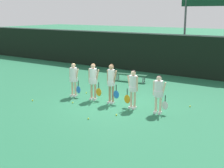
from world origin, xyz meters
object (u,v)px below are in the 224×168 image
object	(u,v)px
player_1	(93,78)
tennis_ball_2	(86,93)
player_3	(133,86)
scoreboard	(206,5)
player_0	(74,77)
bench_courtside	(131,75)
tennis_ball_5	(116,115)
tennis_ball_0	(190,106)
tennis_ball_3	(32,100)
player_4	(159,91)
tennis_ball_1	(91,92)
tennis_ball_6	(88,119)
tennis_ball_4	(73,103)
player_2	(111,80)

from	to	relation	value
player_1	tennis_ball_2	distance (m)	1.59
player_1	player_3	distance (m)	2.24
scoreboard	player_0	xyz separation A→B (m)	(-3.19, -9.61, -3.54)
bench_courtside	tennis_ball_5	world-z (taller)	bench_courtside
tennis_ball_0	player_3	bearing A→B (deg)	-141.41
player_3	tennis_ball_3	distance (m)	4.87
player_4	tennis_ball_1	distance (m)	4.68
scoreboard	tennis_ball_6	xyz separation A→B (m)	(-0.48, -11.89, -4.50)
scoreboard	tennis_ball_4	size ratio (longest dim) A/B	88.93
scoreboard	player_1	distance (m)	10.36
bench_courtside	tennis_ball_0	distance (m)	5.74
tennis_ball_0	tennis_ball_6	world-z (taller)	same
scoreboard	tennis_ball_3	world-z (taller)	scoreboard
tennis_ball_5	tennis_ball_6	bearing A→B (deg)	-123.75
tennis_ball_5	tennis_ball_6	size ratio (longest dim) A/B	1.06
player_4	tennis_ball_5	distance (m)	1.97
bench_courtside	player_3	distance (m)	5.47
tennis_ball_2	tennis_ball_4	size ratio (longest dim) A/B	1.00
player_0	tennis_ball_3	xyz separation A→B (m)	(-1.06, -1.74, -0.95)
player_1	player_4	xyz separation A→B (m)	(3.45, -0.13, -0.10)
tennis_ball_2	tennis_ball_5	world-z (taller)	tennis_ball_5
player_4	scoreboard	bearing A→B (deg)	90.31
player_3	bench_courtside	bearing A→B (deg)	122.99
scoreboard	tennis_ball_2	bearing A→B (deg)	-108.98
scoreboard	player_3	size ratio (longest dim) A/B	3.45
tennis_ball_2	tennis_ball_1	bearing A→B (deg)	86.16
tennis_ball_4	tennis_ball_6	size ratio (longest dim) A/B	1.00
tennis_ball_4	tennis_ball_6	distance (m)	2.38
bench_courtside	player_1	distance (m)	4.57
player_1	tennis_ball_4	bearing A→B (deg)	-124.85
tennis_ball_1	tennis_ball_5	world-z (taller)	same
player_4	tennis_ball_3	distance (m)	5.99
player_3	tennis_ball_5	bearing A→B (deg)	-90.59
tennis_ball_1	scoreboard	bearing A→B (deg)	70.46
scoreboard	bench_courtside	distance (m)	7.07
player_0	player_4	bearing A→B (deg)	-3.61
player_3	player_1	bearing A→B (deg)	177.65
tennis_ball_5	tennis_ball_6	world-z (taller)	tennis_ball_5
scoreboard	player_0	world-z (taller)	scoreboard
player_1	tennis_ball_0	bearing A→B (deg)	7.13
tennis_ball_0	tennis_ball_5	xyz separation A→B (m)	(-2.03, -2.82, 0.00)
bench_courtside	scoreboard	bearing A→B (deg)	54.77
tennis_ball_5	tennis_ball_2	bearing A→B (deg)	147.27
scoreboard	tennis_ball_2	xyz separation A→B (m)	(-3.04, -8.84, -4.50)
player_2	tennis_ball_2	bearing A→B (deg)	157.45
player_0	tennis_ball_2	size ratio (longest dim) A/B	25.32
player_0	player_2	xyz separation A→B (m)	(2.19, 0.06, 0.09)
player_2	tennis_ball_5	bearing A→B (deg)	-52.61
bench_courtside	tennis_ball_3	size ratio (longest dim) A/B	29.62
player_4	tennis_ball_3	xyz separation A→B (m)	(-5.67, -1.68, -0.91)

